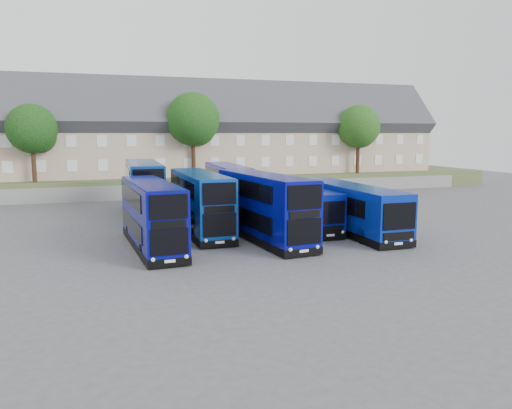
% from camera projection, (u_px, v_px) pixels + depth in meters
% --- Properties ---
extents(ground, '(120.00, 120.00, 0.00)m').
position_uv_depth(ground, '(245.00, 246.00, 30.41)').
color(ground, '#4B4B50').
rests_on(ground, ground).
extents(retaining_wall, '(70.00, 0.40, 1.50)m').
position_uv_depth(retaining_wall, '(178.00, 191.00, 52.84)').
color(retaining_wall, slate).
rests_on(retaining_wall, ground).
extents(earth_bank, '(80.00, 20.00, 2.00)m').
position_uv_depth(earth_bank, '(165.00, 180.00, 62.20)').
color(earth_bank, '#505A33').
rests_on(earth_bank, ground).
extents(terrace_row, '(60.00, 10.40, 11.20)m').
position_uv_depth(terrace_row, '(194.00, 135.00, 58.59)').
color(terrace_row, tan).
rests_on(terrace_row, earth_bank).
extents(dd_front_left, '(2.83, 10.01, 3.93)m').
position_uv_depth(dd_front_left, '(152.00, 216.00, 29.48)').
color(dd_front_left, '#06097D').
rests_on(dd_front_left, ground).
extents(dd_front_mid, '(2.45, 10.33, 4.09)m').
position_uv_depth(dd_front_mid, '(200.00, 204.00, 34.10)').
color(dd_front_mid, '#08399B').
rests_on(dd_front_mid, ground).
extents(dd_front_right, '(3.41, 10.72, 4.19)m').
position_uv_depth(dd_front_right, '(264.00, 208.00, 31.86)').
color(dd_front_right, '#070A83').
rests_on(dd_front_right, ground).
extents(dd_rear_left, '(2.94, 11.19, 4.41)m').
position_uv_depth(dd_rear_left, '(144.00, 190.00, 41.29)').
color(dd_rear_left, navy).
rests_on(dd_rear_left, ground).
extents(dd_rear_right, '(2.86, 10.23, 4.02)m').
position_uv_depth(dd_rear_right, '(228.00, 189.00, 43.82)').
color(dd_rear_right, '#08099D').
rests_on(dd_rear_right, ground).
extents(coach_east_a, '(2.35, 10.88, 2.97)m').
position_uv_depth(coach_east_a, '(298.00, 207.00, 36.51)').
color(coach_east_a, navy).
rests_on(coach_east_a, ground).
extents(coach_east_b, '(2.56, 11.94, 3.26)m').
position_uv_depth(coach_east_b, '(350.00, 209.00, 34.58)').
color(coach_east_b, '#08249B').
rests_on(coach_east_b, ground).
extents(tree_west, '(4.80, 4.80, 7.65)m').
position_uv_depth(tree_west, '(34.00, 131.00, 48.65)').
color(tree_west, '#382314').
rests_on(tree_west, earth_bank).
extents(tree_mid, '(5.76, 5.76, 9.18)m').
position_uv_depth(tree_mid, '(194.00, 121.00, 53.98)').
color(tree_mid, '#382314').
rests_on(tree_mid, earth_bank).
extents(tree_east, '(5.12, 5.12, 8.16)m').
position_uv_depth(tree_east, '(359.00, 128.00, 59.86)').
color(tree_east, '#382314').
rests_on(tree_east, earth_bank).
extents(tree_far, '(5.44, 5.44, 8.67)m').
position_uv_depth(tree_far, '(372.00, 126.00, 68.26)').
color(tree_far, '#382314').
rests_on(tree_far, earth_bank).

